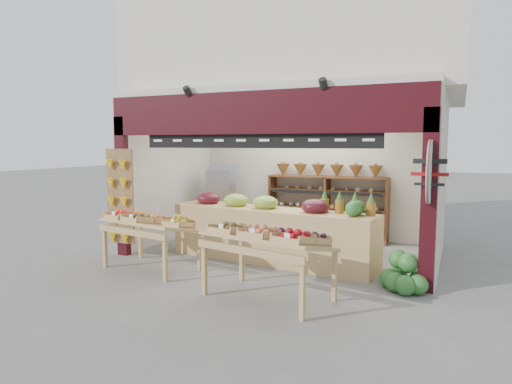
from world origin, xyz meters
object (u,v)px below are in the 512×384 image
object	(u,v)px
back_shelving	(327,191)
refrigerator	(225,200)
cardboard_stack	(215,233)
display_table_left	(148,222)
display_table_right	(268,237)
watermelon_pile	(404,276)
mid_counter	(270,233)

from	to	relation	value
back_shelving	refrigerator	size ratio (longest dim) A/B	1.62
cardboard_stack	back_shelving	bearing A→B (deg)	35.78
refrigerator	cardboard_stack	xyz separation A→B (m)	(0.24, -0.92, -0.59)
display_table_left	display_table_right	size ratio (longest dim) A/B	0.93
refrigerator	cardboard_stack	size ratio (longest dim) A/B	1.66
cardboard_stack	display_table_right	size ratio (longest dim) A/B	0.53
refrigerator	display_table_right	xyz separation A→B (m)	(2.62, -3.66, 0.03)
back_shelving	display_table_left	distance (m)	4.21
watermelon_pile	display_table_left	bearing A→B (deg)	-172.79
display_table_right	mid_counter	bearing A→B (deg)	111.73
display_table_left	display_table_right	world-z (taller)	display_table_right
cardboard_stack	display_table_left	xyz separation A→B (m)	(-0.12, -2.12, 0.56)
refrigerator	mid_counter	world-z (taller)	refrigerator
refrigerator	watermelon_pile	xyz separation A→B (m)	(4.30, -2.51, -0.62)
display_table_left	watermelon_pile	world-z (taller)	display_table_left
back_shelving	mid_counter	distance (m)	2.46
display_table_right	back_shelving	bearing A→B (deg)	94.48
back_shelving	refrigerator	distance (m)	2.37
watermelon_pile	refrigerator	bearing A→B (deg)	149.74
cardboard_stack	refrigerator	bearing A→B (deg)	104.36
mid_counter	display_table_left	xyz separation A→B (m)	(-1.77, -1.24, 0.26)
cardboard_stack	display_table_right	world-z (taller)	display_table_right
mid_counter	display_table_right	distance (m)	2.03
mid_counter	watermelon_pile	world-z (taller)	mid_counter
cardboard_stack	display_table_left	bearing A→B (deg)	-93.32
display_table_right	cardboard_stack	bearing A→B (deg)	131.06
back_shelving	cardboard_stack	size ratio (longest dim) A/B	2.69
refrigerator	display_table_right	distance (m)	4.50
cardboard_stack	watermelon_pile	world-z (taller)	cardboard_stack
mid_counter	refrigerator	bearing A→B (deg)	136.22
back_shelving	display_table_right	bearing A→B (deg)	-85.52
refrigerator	watermelon_pile	world-z (taller)	refrigerator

